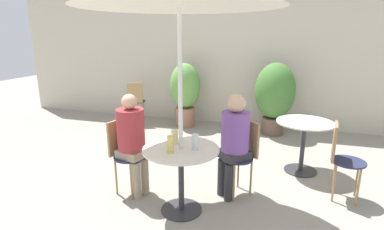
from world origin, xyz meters
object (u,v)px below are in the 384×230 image
Objects in this scene: bistro_chair_0 at (243,150)px; beer_glass_0 at (170,144)px; seated_person_1 at (132,136)px; beer_glass_1 at (195,142)px; potted_plant_0 at (185,91)px; cafe_table_near at (181,164)px; seated_person_0 at (234,137)px; cafe_table_far at (304,135)px; bistro_chair_1 at (124,149)px; bistro_chair_3 at (341,154)px; bistro_chair_2 at (136,98)px; beer_glass_2 at (175,137)px; potted_plant_1 at (275,94)px.

bistro_chair_0 is 5.12× the size of beer_glass_0.
beer_glass_1 is at bearing -86.76° from seated_person_1.
potted_plant_0 reaches higher than seated_person_1.
bistro_chair_0 reaches higher than cafe_table_near.
beer_glass_1 is at bearing -79.56° from seated_person_0.
cafe_table_far is at bearing 50.67° from beer_glass_1.
beer_glass_1 is at bearing -87.23° from bistro_chair_1.
seated_person_1 reaches higher than cafe_table_near.
cafe_table_near is at bearing -90.00° from bistro_chair_1.
cafe_table_near is 0.81m from bistro_chair_1.
cafe_table_far is 2.29m from seated_person_1.
bistro_chair_0 and bistro_chair_3 have the same top height.
bistro_chair_0 is 1.00× the size of bistro_chair_2.
beer_glass_2 is at bearing 158.25° from beer_glass_1.
cafe_table_near is at bearing -105.97° from potted_plant_1.
potted_plant_1 reaches higher than seated_person_0.
bistro_chair_3 is 5.36× the size of beer_glass_1.
beer_glass_1 is 0.13× the size of potted_plant_0.
seated_person_1 is at bearing -84.61° from potted_plant_0.
beer_glass_2 is at bearing 106.26° from bistro_chair_2.
beer_glass_1 is at bearing 108.77° from bistro_chair_2.
seated_person_1 is 0.82m from beer_glass_1.
bistro_chair_0 is 5.36× the size of beer_glass_1.
seated_person_0 is 2.50m from potted_plant_1.
seated_person_0 is 0.94× the size of potted_plant_0.
cafe_table_far is (1.29, 1.39, -0.01)m from cafe_table_near.
beer_glass_1 reaches higher than beer_glass_2.
cafe_table_far is 0.85× the size of bistro_chair_1.
bistro_chair_0 is 2.82m from potted_plant_0.
bistro_chair_3 is 2.38m from seated_person_1.
seated_person_1 is (1.32, -2.67, 0.19)m from bistro_chair_2.
bistro_chair_3 reaches higher than cafe_table_far.
potted_plant_0 is at bearing 144.49° from cafe_table_far.
seated_person_1 is at bearing -90.00° from bistro_chair_1.
beer_glass_0 is at bearing -103.10° from seated_person_1.
cafe_table_near is 4.79× the size of beer_glass_1.
potted_plant_0 reaches higher than cafe_table_far.
seated_person_1 is 7.34× the size of beer_glass_1.
potted_plant_0 is (1.06, 0.11, 0.20)m from bistro_chair_2.
cafe_table_far is 4.33× the size of beer_glass_0.
beer_glass_0 is (1.90, -2.98, 0.26)m from bistro_chair_2.
seated_person_0 is at bearing -90.00° from bistro_chair_0.
bistro_chair_2 is at bearing 68.32° from bistro_chair_3.
bistro_chair_1 is at bearing 164.90° from cafe_table_near.
bistro_chair_2 is 1.00× the size of bistro_chair_3.
bistro_chair_0 is 1.40m from bistro_chair_1.
bistro_chair_3 is 0.73× the size of seated_person_0.
beer_glass_0 is at bearing -74.69° from potted_plant_0.
beer_glass_2 is at bearing -83.42° from bistro_chair_1.
cafe_table_near is 5.25× the size of beer_glass_2.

